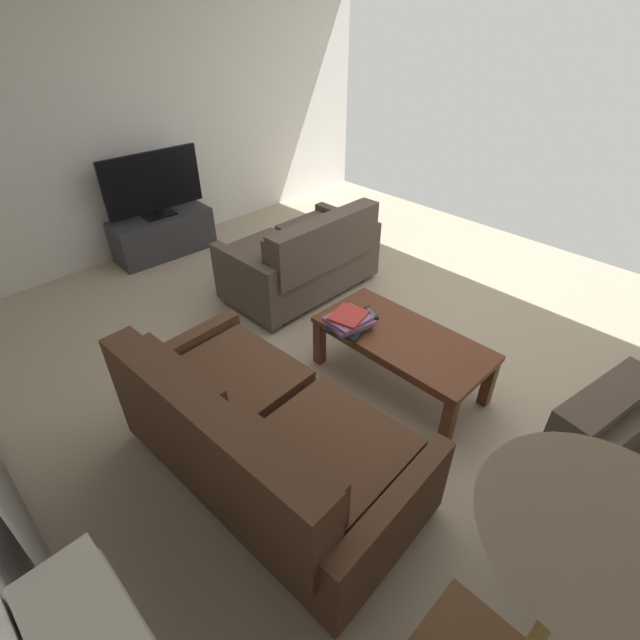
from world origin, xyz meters
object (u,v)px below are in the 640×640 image
object	(u,v)px
loveseat_near	(304,258)
floor_lamp	(556,608)
book_stack	(348,322)
tv_remote	(371,313)
flat_tv	(153,184)
coffee_table	(402,343)
sofa_main	(259,438)
tv_stand	(164,235)

from	to	relation	value
loveseat_near	floor_lamp	bearing A→B (deg)	144.34
floor_lamp	book_stack	distance (m)	2.43
floor_lamp	tv_remote	xyz separation A→B (m)	(1.73, -1.67, -1.03)
flat_tv	tv_remote	distance (m)	2.74
coffee_table	flat_tv	xyz separation A→B (m)	(3.03, 0.14, 0.42)
loveseat_near	tv_remote	bearing A→B (deg)	162.57
sofa_main	floor_lamp	world-z (taller)	floor_lamp
book_stack	floor_lamp	bearing A→B (deg)	140.54
sofa_main	coffee_table	xyz separation A→B (m)	(-0.04, -1.22, 0.00)
flat_tv	book_stack	distance (m)	2.73
sofa_main	flat_tv	bearing A→B (deg)	-19.78
coffee_table	sofa_main	bearing A→B (deg)	88.12
sofa_main	coffee_table	size ratio (longest dim) A/B	1.48
flat_tv	book_stack	size ratio (longest dim) A/B	2.91
sofa_main	loveseat_near	size ratio (longest dim) A/B	1.28
coffee_table	book_stack	size ratio (longest dim) A/B	3.47
coffee_table	tv_remote	world-z (taller)	tv_remote
loveseat_near	flat_tv	bearing A→B (deg)	17.91
floor_lamp	book_stack	size ratio (longest dim) A/B	4.89
sofa_main	loveseat_near	bearing A→B (deg)	-49.85
flat_tv	book_stack	bearing A→B (deg)	178.66
loveseat_near	floor_lamp	world-z (taller)	floor_lamp
book_stack	tv_remote	world-z (taller)	book_stack
tv_stand	flat_tv	xyz separation A→B (m)	(-0.00, 0.00, 0.56)
book_stack	flat_tv	bearing A→B (deg)	-1.34
tv_stand	loveseat_near	bearing A→B (deg)	-162.14
sofa_main	tv_remote	bearing A→B (deg)	-77.67
sofa_main	coffee_table	bearing A→B (deg)	-91.88
flat_tv	tv_remote	bearing A→B (deg)	-175.97
loveseat_near	floor_lamp	distance (m)	3.62
loveseat_near	tv_remote	size ratio (longest dim) A/B	8.51
floor_lamp	tv_remote	bearing A→B (deg)	-44.10
book_stack	tv_remote	distance (m)	0.26
sofa_main	floor_lamp	bearing A→B (deg)	164.34
flat_tv	loveseat_near	bearing A→B (deg)	-162.09
tv_stand	book_stack	world-z (taller)	book_stack
sofa_main	tv_remote	size ratio (longest dim) A/B	10.89
loveseat_near	flat_tv	world-z (taller)	flat_tv
loveseat_near	tv_remote	xyz separation A→B (m)	(-1.08, 0.34, 0.07)
sofa_main	floor_lamp	size ratio (longest dim) A/B	1.05
sofa_main	tv_stand	xyz separation A→B (m)	(2.99, -1.08, -0.13)
tv_stand	flat_tv	world-z (taller)	flat_tv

